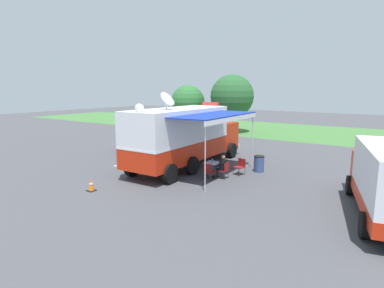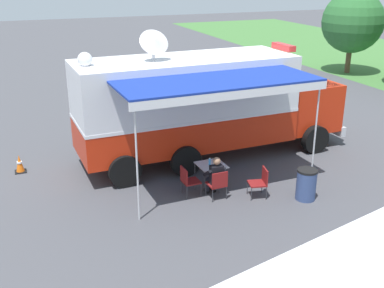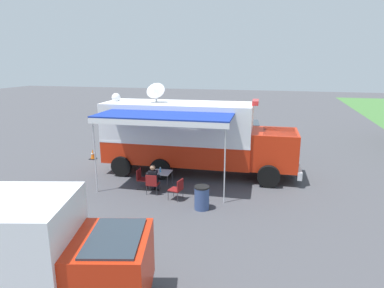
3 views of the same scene
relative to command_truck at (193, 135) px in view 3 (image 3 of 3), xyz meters
The scene contains 12 objects.
ground_plane 2.08m from the command_truck, 90.56° to the right, with size 100.00×100.00×0.00m, color #47474C.
lot_stripe 4.20m from the command_truck, behind, with size 0.12×4.80×0.01m, color silver.
command_truck is the anchor object (origin of this frame).
folding_table 2.77m from the command_truck, 19.51° to the right, with size 0.83×0.83×0.73m.
water_bottle 2.72m from the command_truck, 20.65° to the right, with size 0.07×0.07×0.22m.
folding_chair_at_table 3.56m from the command_truck, 17.20° to the right, with size 0.50×0.50×0.87m.
folding_chair_beside_table 3.39m from the command_truck, 32.88° to the right, with size 0.50×0.50×0.87m.
folding_chair_spare_by_truck 3.72m from the command_truck, ahead, with size 0.57×0.57×0.87m.
seated_responder 3.35m from the command_truck, 18.35° to the right, with size 0.67×0.56×1.25m.
trash_bin 4.51m from the command_truck, 18.81° to the left, with size 0.57×0.57×0.91m.
traffic_cone 6.43m from the command_truck, 98.71° to the right, with size 0.36×0.36×0.58m.
car_behind_truck 5.63m from the command_truck, 157.63° to the left, with size 4.37×2.36×1.76m.
Camera 3 is at (15.54, 4.67, 5.47)m, focal length 31.39 mm.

